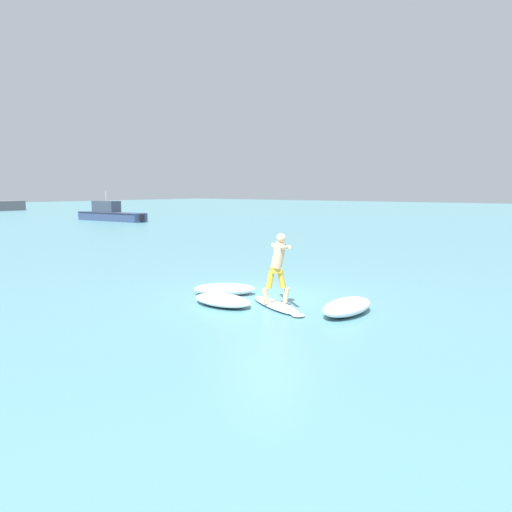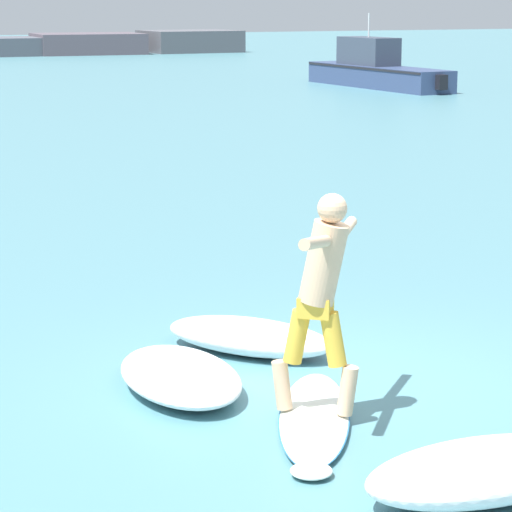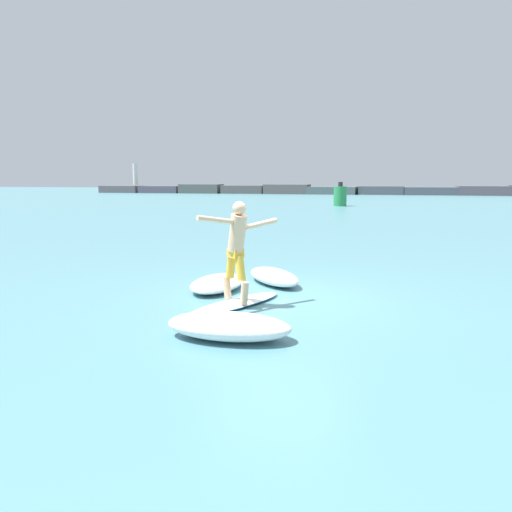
{
  "view_description": "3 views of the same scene",
  "coord_description": "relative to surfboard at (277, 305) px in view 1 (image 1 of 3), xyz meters",
  "views": [
    {
      "loc": [
        -10.77,
        -7.89,
        2.97
      ],
      "look_at": [
        -0.27,
        0.18,
        1.18
      ],
      "focal_mm": 35.0,
      "sensor_mm": 36.0,
      "label": 1
    },
    {
      "loc": [
        -4.8,
        -8.99,
        3.34
      ],
      "look_at": [
        -0.6,
        0.53,
        1.11
      ],
      "focal_mm": 85.0,
      "sensor_mm": 36.0,
      "label": 2
    },
    {
      "loc": [
        1.67,
        -9.08,
        2.26
      ],
      "look_at": [
        -0.52,
        0.26,
        0.75
      ],
      "focal_mm": 35.0,
      "sensor_mm": 36.0,
      "label": 3
    }
  ],
  "objects": [
    {
      "name": "ground_plane",
      "position": [
        0.68,
        0.79,
        -0.04
      ],
      "size": [
        200.0,
        200.0,
        0.0
      ],
      "primitive_type": "plane",
      "color": "teal"
    },
    {
      "name": "surfboard",
      "position": [
        0.0,
        0.0,
        0.0
      ],
      "size": [
        1.55,
        2.35,
        0.22
      ],
      "color": "white",
      "rests_on": "ground"
    },
    {
      "name": "surfer",
      "position": [
        0.06,
        0.01,
        1.09
      ],
      "size": [
        1.13,
        1.33,
        1.78
      ],
      "color": "#DAB089",
      "rests_on": "surfboard"
    },
    {
      "name": "fishing_boat_near_jetty",
      "position": [
        18.52,
        32.29,
        0.59
      ],
      "size": [
        1.97,
        9.44,
        2.74
      ],
      "color": "navy",
      "rests_on": "ground"
    },
    {
      "name": "wave_foam_at_tail",
      "position": [
        0.42,
        -1.76,
        0.14
      ],
      "size": [
        1.8,
        0.85,
        0.37
      ],
      "color": "white",
      "rests_on": "ground"
    },
    {
      "name": "wave_foam_at_nose",
      "position": [
        0.31,
        2.02,
        0.11
      ],
      "size": [
        1.65,
        1.82,
        0.32
      ],
      "color": "white",
      "rests_on": "ground"
    },
    {
      "name": "wave_foam_beside",
      "position": [
        -0.69,
        1.21,
        0.09
      ],
      "size": [
        1.07,
        1.79,
        0.27
      ],
      "color": "white",
      "rests_on": "ground"
    }
  ]
}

